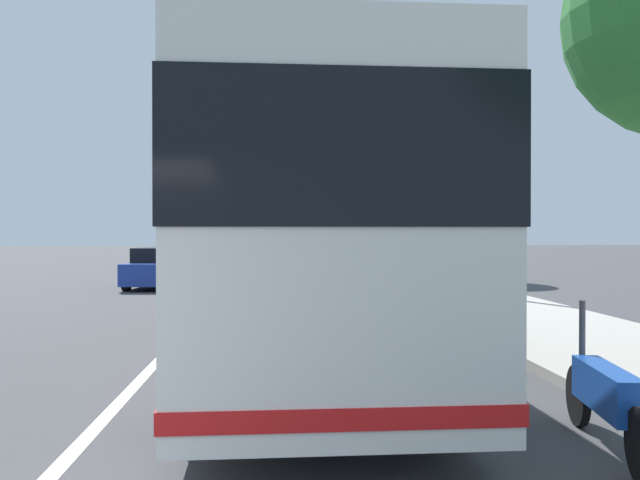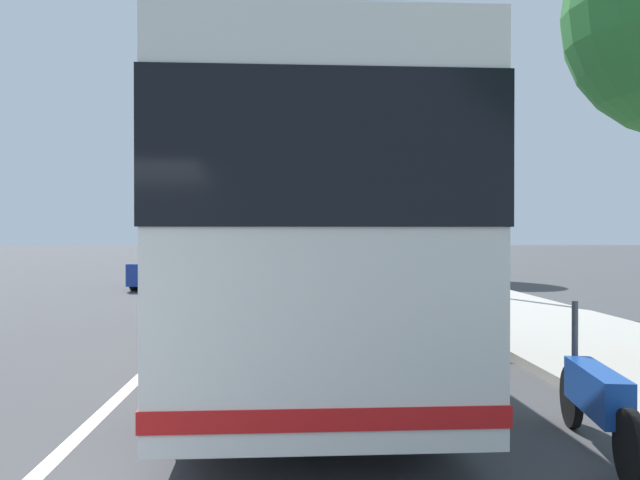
# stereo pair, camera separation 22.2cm
# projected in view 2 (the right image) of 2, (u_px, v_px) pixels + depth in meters

# --- Properties ---
(sidewalk_curb) EXTENTS (110.00, 3.60, 0.14)m
(sidewalk_curb) POSITION_uv_depth(u_px,v_px,m) (565.00, 333.00, 12.60)
(sidewalk_curb) COLOR #B2ADA3
(sidewalk_curb) RESTS_ON ground
(lane_divider_line) EXTENTS (110.00, 0.16, 0.01)m
(lane_divider_line) POSITION_uv_depth(u_px,v_px,m) (180.00, 339.00, 12.29)
(lane_divider_line) COLOR silver
(lane_divider_line) RESTS_ON ground
(coach_bus) EXTENTS (10.98, 2.89, 3.50)m
(coach_bus) POSITION_uv_depth(u_px,v_px,m) (298.00, 226.00, 10.15)
(coach_bus) COLOR silver
(coach_bus) RESTS_ON ground
(motorcycle_by_tree) EXTENTS (2.22, 0.41, 1.25)m
(motorcycle_by_tree) POSITION_uv_depth(u_px,v_px,m) (596.00, 399.00, 5.88)
(motorcycle_by_tree) COLOR black
(motorcycle_by_tree) RESTS_ON ground
(motorcycle_mid_row) EXTENTS (2.03, 0.69, 1.25)m
(motorcycle_mid_row) POSITION_uv_depth(u_px,v_px,m) (463.00, 328.00, 10.39)
(motorcycle_mid_row) COLOR black
(motorcycle_mid_row) RESTS_ON ground
(car_oncoming) EXTENTS (4.29, 2.08, 1.40)m
(car_oncoming) POSITION_uv_depth(u_px,v_px,m) (169.00, 268.00, 24.15)
(car_oncoming) COLOR navy
(car_oncoming) RESTS_ON ground
(car_far_distant) EXTENTS (4.40, 2.04, 1.44)m
(car_far_distant) POSITION_uv_depth(u_px,v_px,m) (288.00, 253.00, 43.80)
(car_far_distant) COLOR black
(car_far_distant) RESTS_ON ground
(car_ahead_same_lane) EXTENTS (4.01, 1.92, 1.57)m
(car_ahead_same_lane) POSITION_uv_depth(u_px,v_px,m) (215.00, 256.00, 36.04)
(car_ahead_same_lane) COLOR red
(car_ahead_same_lane) RESTS_ON ground
(car_side_street) EXTENTS (4.68, 2.07, 1.54)m
(car_side_street) POSITION_uv_depth(u_px,v_px,m) (296.00, 247.00, 58.82)
(car_side_street) COLOR gray
(car_side_street) RESTS_ON ground
(roadside_tree_far_block) EXTENTS (4.33, 4.33, 6.96)m
(roadside_tree_far_block) POSITION_uv_depth(u_px,v_px,m) (427.00, 166.00, 29.05)
(roadside_tree_far_block) COLOR brown
(roadside_tree_far_block) RESTS_ON ground
(utility_pole) EXTENTS (0.22, 0.22, 8.48)m
(utility_pole) POSITION_uv_depth(u_px,v_px,m) (432.00, 160.00, 21.83)
(utility_pole) COLOR slate
(utility_pole) RESTS_ON ground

